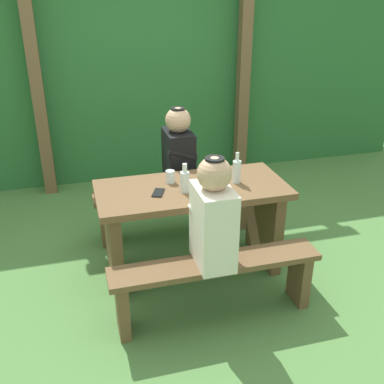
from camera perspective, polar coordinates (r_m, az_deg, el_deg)
name	(u,v)px	position (r m, az deg, el deg)	size (l,w,h in m)	color
ground_plane	(192,268)	(3.69, 0.00, -9.46)	(12.00, 12.00, 0.00)	#4D7B3E
hedge_backdrop	(138,72)	(5.40, -6.74, 14.66)	(6.40, 0.68, 2.28)	#2B6832
pergola_post_left	(37,88)	(4.86, -18.77, 12.15)	(0.12, 0.12, 2.24)	brown
pergola_post_right	(243,77)	(5.21, 6.43, 14.06)	(0.12, 0.12, 2.24)	brown
picnic_table	(192,214)	(3.44, 0.00, -2.75)	(1.40, 0.64, 0.71)	brown
bench_near	(215,277)	(3.06, 2.95, -10.54)	(1.40, 0.24, 0.44)	brown
bench_far	(174,202)	(4.03, -2.20, -1.23)	(1.40, 0.24, 0.44)	brown
person_white_shirt	(213,216)	(2.82, 2.67, -3.02)	(0.25, 0.35, 0.72)	silver
person_black_coat	(179,153)	(3.85, -1.69, 4.90)	(0.25, 0.35, 0.72)	black
drinking_glass	(170,177)	(3.40, -2.73, 1.93)	(0.07, 0.07, 0.09)	silver
bottle_left	(185,181)	(3.23, -0.90, 1.42)	(0.07, 0.07, 0.21)	silver
bottle_right	(237,171)	(3.39, 5.60, 2.64)	(0.06, 0.06, 0.24)	silver
cell_phone	(158,193)	(3.24, -4.24, -0.09)	(0.07, 0.14, 0.01)	black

